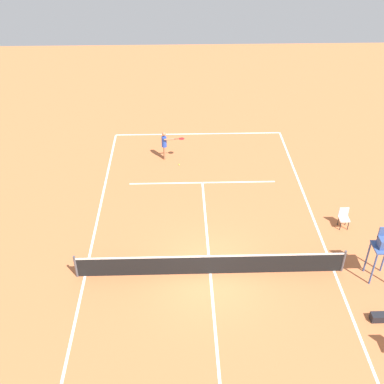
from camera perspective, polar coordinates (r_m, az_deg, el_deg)
The scene contains 8 objects.
ground_plane at distance 19.55m, azimuth 2.21°, elevation -9.76°, with size 60.00×60.00×0.00m, color #C66B3D.
court_lines at distance 19.55m, azimuth 2.21°, elevation -9.75°, with size 10.25×24.46×0.01m.
tennis_net at distance 19.21m, azimuth 2.25°, elevation -8.70°, with size 10.85×0.10×1.07m.
player_serving at distance 26.42m, azimuth -3.26°, elevation 5.89°, with size 1.28×0.49×1.67m.
tennis_ball at distance 26.25m, azimuth -1.56°, elevation 3.31°, with size 0.07×0.07×0.07m, color #CCE033.
umpire_chair at distance 19.74m, azimuth 22.06°, elevation -6.09°, with size 0.80×0.80×2.41m.
courtside_chair_mid at distance 22.58m, azimuth 17.80°, elevation -2.89°, with size 0.44×0.46×0.95m.
equipment_bag at distance 19.07m, azimuth 21.81°, elevation -13.81°, with size 0.76×0.32×0.30m, color black.
Camera 1 is at (1.16, 13.94, 13.66)m, focal length 44.33 mm.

